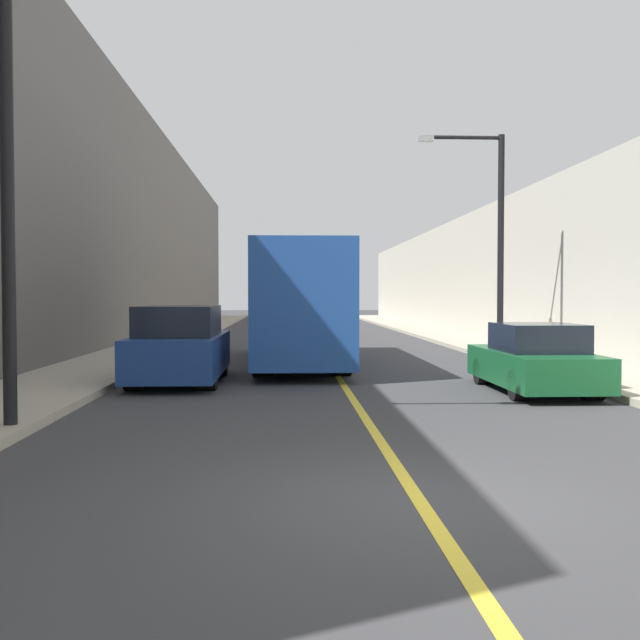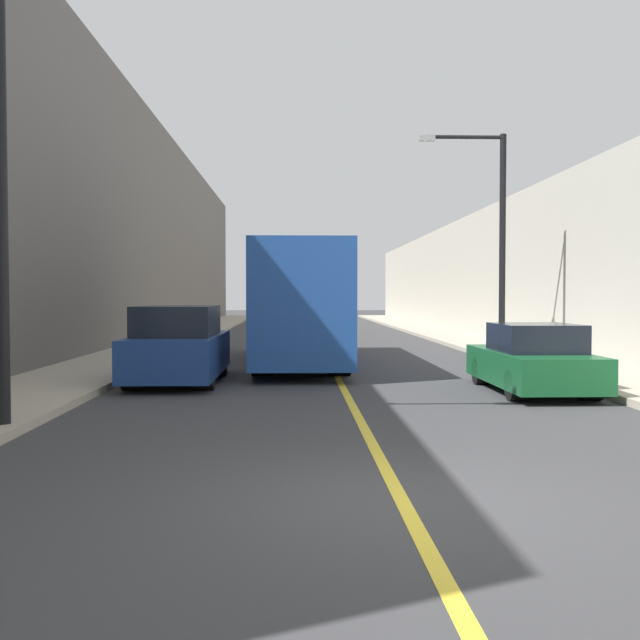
{
  "view_description": "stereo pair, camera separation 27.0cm",
  "coord_description": "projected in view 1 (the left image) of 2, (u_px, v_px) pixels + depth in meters",
  "views": [
    {
      "loc": [
        -1.35,
        -7.37,
        2.07
      ],
      "look_at": [
        -0.38,
        13.43,
        1.39
      ],
      "focal_mm": 42.0,
      "sensor_mm": 36.0,
      "label": 1
    },
    {
      "loc": [
        -1.08,
        -7.38,
        2.07
      ],
      "look_at": [
        -0.38,
        13.43,
        1.39
      ],
      "focal_mm": 42.0,
      "sensor_mm": 36.0,
      "label": 2
    }
  ],
  "objects": [
    {
      "name": "building_row_right",
      "position": [
        506.0,
        275.0,
        37.8
      ],
      "size": [
        4.0,
        72.0,
        6.21
      ],
      "primitive_type": "cube",
      "color": "#B7B2A3",
      "rests_on": "ground"
    },
    {
      "name": "parked_suv_left",
      "position": [
        180.0,
        347.0,
        17.78
      ],
      "size": [
        1.99,
        4.98,
        1.83
      ],
      "color": "navy",
      "rests_on": "ground"
    },
    {
      "name": "car_right_near",
      "position": [
        535.0,
        361.0,
        16.08
      ],
      "size": [
        1.83,
        4.42,
        1.48
      ],
      "color": "#145128",
      "rests_on": "ground"
    },
    {
      "name": "bus",
      "position": [
        299.0,
        303.0,
        22.77
      ],
      "size": [
        2.55,
        11.3,
        3.45
      ],
      "color": "#1E4793",
      "rests_on": "ground"
    },
    {
      "name": "building_row_left",
      "position": [
        113.0,
        228.0,
        36.81
      ],
      "size": [
        4.0,
        72.0,
        10.79
      ],
      "primitive_type": "cube",
      "color": "#66605B",
      "rests_on": "ground"
    },
    {
      "name": "street_lamp_right",
      "position": [
        493.0,
        229.0,
        23.53
      ],
      "size": [
        2.76,
        0.24,
        6.97
      ],
      "color": "black",
      "rests_on": "sidewalk_right"
    },
    {
      "name": "road_center_line",
      "position": [
        312.0,
        337.0,
        37.44
      ],
      "size": [
        0.16,
        72.0,
        0.01
      ],
      "primitive_type": "cube",
      "color": "gold",
      "rests_on": "ground"
    },
    {
      "name": "sidewalk_right",
      "position": [
        441.0,
        335.0,
        37.74
      ],
      "size": [
        2.69,
        72.0,
        0.15
      ],
      "primitive_type": "cube",
      "color": "#A89E8C",
      "rests_on": "ground"
    },
    {
      "name": "sidewalk_left",
      "position": [
        182.0,
        336.0,
        37.14
      ],
      "size": [
        2.69,
        72.0,
        0.15
      ],
      "primitive_type": "cube",
      "color": "#A89E8C",
      "rests_on": "ground"
    },
    {
      "name": "street_lamp_left",
      "position": [
        23.0,
        128.0,
        11.01
      ],
      "size": [
        2.76,
        0.24,
        7.68
      ],
      "color": "black",
      "rests_on": "sidewalk_left"
    },
    {
      "name": "ground_plane",
      "position": [
        420.0,
        502.0,
        7.49
      ],
      "size": [
        200.0,
        200.0,
        0.0
      ],
      "primitive_type": "plane",
      "color": "#38383A"
    }
  ]
}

